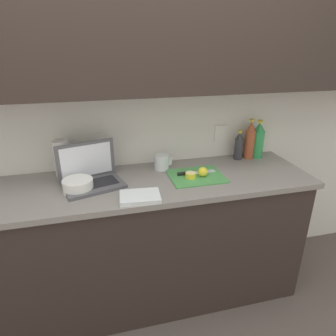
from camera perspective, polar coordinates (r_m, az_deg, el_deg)
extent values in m
plane|color=#564C47|center=(2.39, -4.64, -22.76)|extent=(12.00, 12.00, 0.00)
cube|color=white|center=(2.04, -7.43, 11.22)|extent=(5.20, 0.06, 2.60)
cube|color=white|center=(2.05, -12.94, 4.80)|extent=(0.09, 0.01, 0.12)
cube|color=white|center=(2.23, 9.96, 6.53)|extent=(0.09, 0.01, 0.12)
cube|color=#332823|center=(1.81, -7.43, 24.73)|extent=(4.42, 0.32, 0.70)
cube|color=#332823|center=(2.10, -5.04, -14.35)|extent=(2.13, 0.56, 0.88)
cube|color=gray|center=(1.86, -5.52, -3.12)|extent=(2.19, 0.60, 0.03)
cube|color=#9EA3A8|center=(1.99, -29.24, -6.52)|extent=(0.47, 0.39, 0.16)
cube|color=#515156|center=(1.83, -13.99, -3.20)|extent=(0.39, 0.32, 0.02)
cube|color=black|center=(1.83, -14.02, -2.90)|extent=(0.31, 0.21, 0.00)
cube|color=#515156|center=(1.89, -15.31, 1.41)|extent=(0.34, 0.11, 0.23)
cube|color=white|center=(1.88, -15.27, 1.35)|extent=(0.30, 0.09, 0.19)
cube|color=#4C9E51|center=(1.92, 5.42, -1.54)|extent=(0.34, 0.28, 0.01)
cube|color=silver|center=(1.97, 6.90, -0.75)|extent=(0.15, 0.05, 0.00)
cylinder|color=black|center=(1.92, 3.37, -0.98)|extent=(0.11, 0.03, 0.02)
cylinder|color=yellow|center=(1.88, 4.34, -1.37)|extent=(0.07, 0.07, 0.03)
cylinder|color=#F4EAA3|center=(1.87, 4.36, -0.88)|extent=(0.06, 0.06, 0.00)
sphere|color=yellow|center=(1.90, 6.65, -0.72)|extent=(0.06, 0.06, 0.06)
cylinder|color=#333338|center=(2.24, 13.27, 3.59)|extent=(0.06, 0.06, 0.16)
cone|color=#333338|center=(2.21, 13.50, 6.02)|extent=(0.05, 0.05, 0.04)
cylinder|color=gold|center=(2.20, 13.57, 6.78)|extent=(0.03, 0.03, 0.02)
cylinder|color=#A34C2D|center=(2.27, 15.24, 4.38)|extent=(0.07, 0.07, 0.21)
cone|color=#A34C2D|center=(2.23, 15.60, 7.72)|extent=(0.07, 0.07, 0.06)
cylinder|color=gold|center=(2.22, 15.71, 8.74)|extent=(0.03, 0.03, 0.02)
cylinder|color=#2D934C|center=(2.30, 16.71, 4.38)|extent=(0.08, 0.08, 0.20)
cone|color=#2D934C|center=(2.27, 17.09, 7.53)|extent=(0.08, 0.08, 0.06)
cylinder|color=gold|center=(2.26, 17.21, 8.49)|extent=(0.04, 0.04, 0.02)
cylinder|color=silver|center=(2.01, -1.23, 1.12)|extent=(0.10, 0.10, 0.10)
cube|color=silver|center=(2.02, 0.41, 1.41)|extent=(0.02, 0.01, 0.06)
cylinder|color=white|center=(1.80, -16.77, -3.18)|extent=(0.17, 0.17, 0.07)
cylinder|color=white|center=(2.00, -19.45, 1.75)|extent=(0.10, 0.10, 0.23)
cube|color=white|center=(1.66, -5.36, -5.46)|extent=(0.23, 0.18, 0.02)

